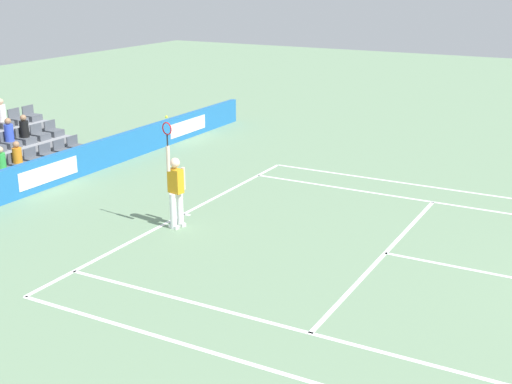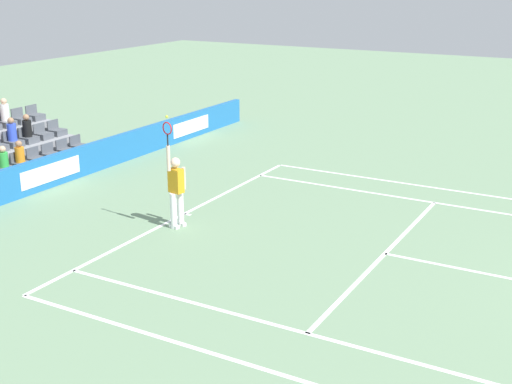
# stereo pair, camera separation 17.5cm
# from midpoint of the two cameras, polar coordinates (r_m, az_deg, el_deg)

# --- Properties ---
(line_baseline) EXTENTS (10.97, 0.10, 0.01)m
(line_baseline) POSITION_cam_midpoint_polar(r_m,az_deg,el_deg) (18.09, -5.70, -1.81)
(line_baseline) COLOR white
(line_baseline) RESTS_ON ground
(line_service) EXTENTS (8.23, 0.10, 0.01)m
(line_service) POSITION_cam_midpoint_polar(r_m,az_deg,el_deg) (15.79, 10.98, -5.05)
(line_service) COLOR white
(line_service) RESTS_ON ground
(line_singles_sideline_left) EXTENTS (0.10, 11.89, 0.01)m
(line_singles_sideline_left) POSITION_cam_midpoint_polar(r_m,az_deg,el_deg) (12.16, 6.69, -12.12)
(line_singles_sideline_left) COLOR white
(line_singles_sideline_left) RESTS_ON ground
(line_singles_sideline_right) EXTENTS (0.10, 11.89, 0.01)m
(line_singles_sideline_right) POSITION_cam_midpoint_polar(r_m,az_deg,el_deg) (19.42, 16.16, -1.07)
(line_singles_sideline_right) COLOR white
(line_singles_sideline_right) RESTS_ON ground
(line_doubles_sideline_left) EXTENTS (0.10, 11.89, 0.01)m
(line_doubles_sideline_left) POSITION_cam_midpoint_polar(r_m,az_deg,el_deg) (11.09, 3.83, -15.26)
(line_doubles_sideline_left) COLOR white
(line_doubles_sideline_left) RESTS_ON ground
(line_doubles_sideline_right) EXTENTS (0.10, 11.89, 0.01)m
(line_doubles_sideline_right) POSITION_cam_midpoint_polar(r_m,az_deg,el_deg) (20.70, 17.06, 0.01)
(line_doubles_sideline_right) COLOR white
(line_doubles_sideline_right) RESTS_ON ground
(line_centre_mark) EXTENTS (0.10, 0.20, 0.01)m
(line_centre_mark) POSITION_cam_midpoint_polar(r_m,az_deg,el_deg) (18.04, -5.43, -1.86)
(line_centre_mark) COLOR white
(line_centre_mark) RESTS_ON ground
(sponsor_barrier) EXTENTS (21.74, 0.22, 0.94)m
(sponsor_barrier) POSITION_cam_midpoint_polar(r_m,az_deg,el_deg) (20.98, -16.64, 1.61)
(sponsor_barrier) COLOR #1E66AD
(sponsor_barrier) RESTS_ON ground
(tennis_player) EXTENTS (0.51, 0.39, 2.85)m
(tennis_player) POSITION_cam_midpoint_polar(r_m,az_deg,el_deg) (16.89, -6.36, 0.27)
(tennis_player) COLOR white
(tennis_player) RESTS_ON ground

